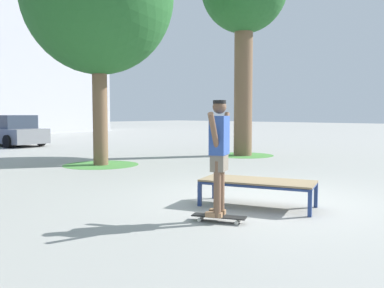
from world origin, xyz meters
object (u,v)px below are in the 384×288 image
Objects in this scene: skate_box at (258,183)px; skater at (219,149)px; car_grey at (11,132)px; skateboard at (219,217)px.

skater is at bearing -174.07° from skate_box.
car_grey is (4.44, 16.50, -0.38)m from skater.
car_grey reaches higher than skateboard.
skateboard is at bearing -105.04° from car_grey.
skater is at bearing 113.30° from skateboard.
skater is (-0.00, 0.00, 0.99)m from skateboard.
skater reaches higher than skateboard.
skateboard is at bearing -173.99° from skate_box.
skateboard is 0.99m from skater.
car_grey is at bearing 74.96° from skater.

